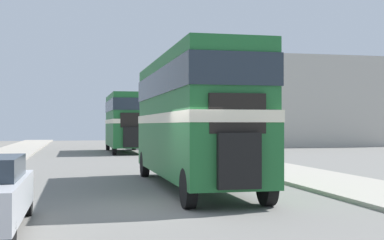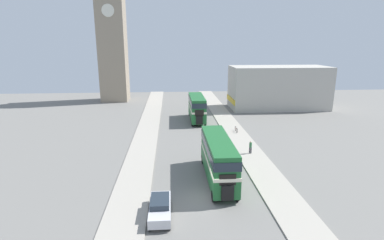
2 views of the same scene
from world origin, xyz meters
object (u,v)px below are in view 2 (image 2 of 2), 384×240
(double_decker_bus, at_px, (218,156))
(car_parked_near, at_px, (160,207))
(church_tower, at_px, (111,15))
(bicycle_on_pavement, at_px, (236,129))
(pedestrian_walking, at_px, (251,146))
(bus_distant, at_px, (197,106))

(double_decker_bus, distance_m, car_parked_near, 8.55)
(car_parked_near, xyz_separation_m, church_tower, (-12.09, 50.58, 18.70))
(double_decker_bus, height_order, car_parked_near, double_decker_bus)
(bicycle_on_pavement, bearing_deg, pedestrian_walking, -91.66)
(church_tower, bearing_deg, double_decker_bus, -68.26)
(bus_distant, xyz_separation_m, car_parked_near, (-5.55, -29.88, -1.83))
(car_parked_near, relative_size, bicycle_on_pavement, 2.54)
(double_decker_bus, relative_size, bus_distant, 1.11)
(bus_distant, bearing_deg, pedestrian_walking, -73.10)
(double_decker_bus, bearing_deg, church_tower, 111.74)
(car_parked_near, distance_m, church_tower, 55.27)
(double_decker_bus, xyz_separation_m, bicycle_on_pavement, (5.37, 16.02, -2.04))
(double_decker_bus, distance_m, bus_distant, 23.65)
(bus_distant, bearing_deg, double_decker_bus, -89.88)
(church_tower, bearing_deg, bus_distant, -49.57)
(bus_distant, relative_size, church_tower, 0.25)
(bus_distant, distance_m, church_tower, 32.01)
(double_decker_bus, height_order, pedestrian_walking, double_decker_bus)
(pedestrian_walking, height_order, bicycle_on_pavement, pedestrian_walking)
(car_parked_near, bearing_deg, double_decker_bus, 48.03)
(car_parked_near, relative_size, pedestrian_walking, 2.80)
(double_decker_bus, bearing_deg, car_parked_near, -131.97)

